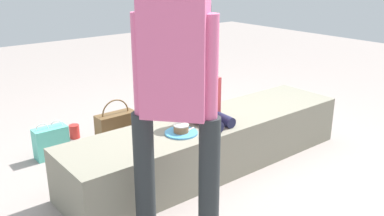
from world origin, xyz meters
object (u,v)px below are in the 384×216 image
object	(u,v)px
cake_plate	(181,131)
child_seated	(206,93)
adult_standing	(175,78)
gift_bag	(51,142)
handbag_brown_canvas	(116,127)
party_cup_red	(74,131)
handbag_black_leather	(162,133)
water_bottle_near_gift	(163,106)

from	to	relation	value
cake_plate	child_seated	bearing A→B (deg)	13.90
adult_standing	cake_plate	size ratio (longest dim) A/B	6.80
gift_bag	handbag_brown_canvas	distance (m)	0.54
party_cup_red	handbag_black_leather	size ratio (longest dim) A/B	0.36
child_seated	cake_plate	distance (m)	0.34
cake_plate	party_cup_red	distance (m)	1.29
party_cup_red	handbag_brown_canvas	distance (m)	0.40
child_seated	adult_standing	distance (m)	0.94
adult_standing	party_cup_red	world-z (taller)	adult_standing
gift_bag	cake_plate	bearing A→B (deg)	-61.10
child_seated	handbag_black_leather	size ratio (longest dim) A/B	1.47
adult_standing	cake_plate	distance (m)	0.83
child_seated	handbag_brown_canvas	world-z (taller)	child_seated
gift_bag	handbag_brown_canvas	world-z (taller)	handbag_brown_canvas
handbag_black_leather	adult_standing	bearing A→B (deg)	-121.34
party_cup_red	handbag_brown_canvas	xyz separation A→B (m)	(0.24, -0.31, 0.08)
handbag_brown_canvas	party_cup_red	bearing A→B (deg)	127.66
adult_standing	water_bottle_near_gift	world-z (taller)	adult_standing
adult_standing	child_seated	bearing A→B (deg)	39.56
gift_bag	handbag_black_leather	bearing A→B (deg)	-25.20
cake_plate	water_bottle_near_gift	distance (m)	1.38
party_cup_red	child_seated	bearing A→B (deg)	-66.16
child_seated	handbag_black_leather	distance (m)	0.71
cake_plate	handbag_brown_canvas	xyz separation A→B (m)	(0.00, 0.90, -0.26)
gift_bag	handbag_brown_canvas	xyz separation A→B (m)	(0.54, -0.07, 0.01)
adult_standing	party_cup_red	xyz separation A→B (m)	(0.16, 1.71, -0.86)
handbag_black_leather	handbag_brown_canvas	size ratio (longest dim) A/B	0.86
adult_standing	handbag_brown_canvas	size ratio (longest dim) A/B	4.00
gift_bag	handbag_brown_canvas	size ratio (longest dim) A/B	0.77
handbag_black_leather	handbag_brown_canvas	distance (m)	0.40
water_bottle_near_gift	party_cup_red	distance (m)	0.91
handbag_black_leather	gift_bag	bearing A→B (deg)	154.80
cake_plate	handbag_black_leather	xyz separation A→B (m)	(0.26, 0.60, -0.28)
party_cup_red	adult_standing	bearing A→B (deg)	-95.51
child_seated	party_cup_red	bearing A→B (deg)	113.84
water_bottle_near_gift	party_cup_red	size ratio (longest dim) A/B	2.00
cake_plate	water_bottle_near_gift	bearing A→B (deg)	60.48
cake_plate	handbag_brown_canvas	distance (m)	0.94
cake_plate	party_cup_red	world-z (taller)	cake_plate
child_seated	party_cup_red	xyz separation A→B (m)	(-0.51, 1.15, -0.52)
adult_standing	gift_bag	bearing A→B (deg)	95.08
adult_standing	handbag_brown_canvas	distance (m)	1.65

